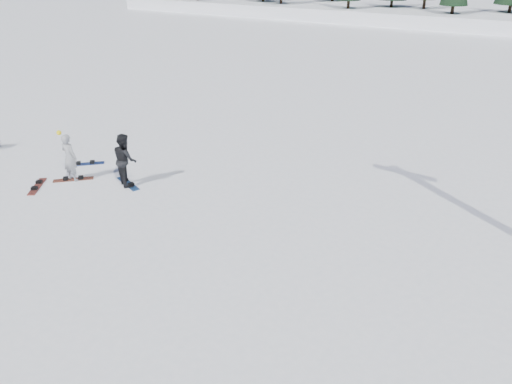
# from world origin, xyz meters

# --- Properties ---
(ground) EXTENTS (420.00, 420.00, 0.00)m
(ground) POSITION_xyz_m (0.00, 0.00, 0.00)
(ground) COLOR white
(ground) RESTS_ON ground
(alpine_backdrop) EXTENTS (412.50, 227.00, 53.20)m
(alpine_backdrop) POSITION_xyz_m (-11.72, 189.18, -13.98)
(alpine_backdrop) COLOR white
(alpine_backdrop) RESTS_ON ground
(snowboarder_woman) EXTENTS (0.69, 0.46, 2.01)m
(snowboarder_woman) POSITION_xyz_m (-1.75, 0.48, 0.94)
(snowboarder_woman) COLOR #A9AAAF
(snowboarder_woman) RESTS_ON ground
(snowboarder_man) EXTENTS (1.22, 1.14, 2.00)m
(snowboarder_man) POSITION_xyz_m (0.33, 1.31, 1.00)
(snowboarder_man) COLOR black
(snowboarder_man) RESTS_ON ground
(snowboard_woman) EXTENTS (1.28, 1.23, 0.03)m
(snowboard_woman) POSITION_xyz_m (-1.75, 0.48, 0.01)
(snowboard_woman) COLOR #953C20
(snowboard_woman) RESTS_ON ground
(snowboard_man) EXTENTS (1.50, 0.82, 0.03)m
(snowboard_man) POSITION_xyz_m (0.33, 1.31, 0.01)
(snowboard_man) COLOR navy
(snowboard_man) RESTS_ON ground
(snowboard_loose_a) EXTENTS (1.28, 1.23, 0.03)m
(snowboard_loose_a) POSITION_xyz_m (-2.56, 1.81, 0.01)
(snowboard_loose_a) COLOR navy
(snowboard_loose_a) RESTS_ON ground
(snowboard_loose_b) EXTENTS (1.10, 1.39, 0.03)m
(snowboard_loose_b) POSITION_xyz_m (-2.42, -0.65, 0.01)
(snowboard_loose_b) COLOR maroon
(snowboard_loose_b) RESTS_ON ground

